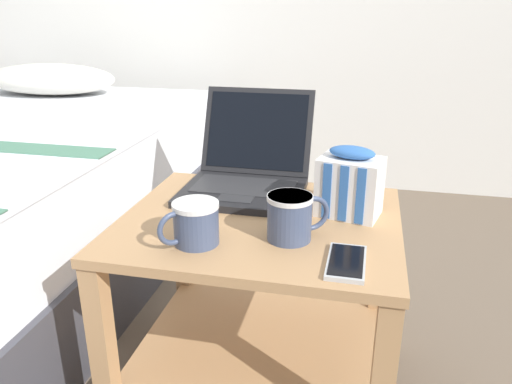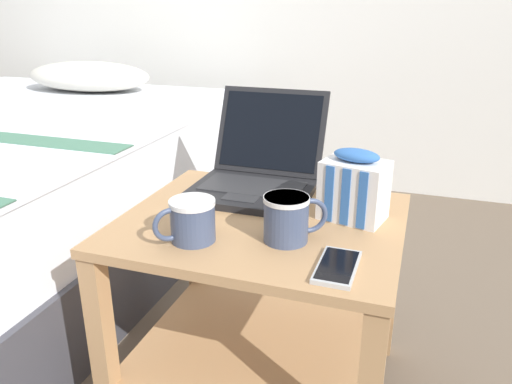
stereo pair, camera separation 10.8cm
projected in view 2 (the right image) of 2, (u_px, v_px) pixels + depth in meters
ground_plane at (261, 384)px, 1.32m from camera, size 8.00×8.00×0.00m
bedside_table at (261, 282)px, 1.21m from camera, size 0.64×0.54×0.48m
laptop at (257, 171)px, 1.32m from camera, size 0.31×0.35×0.24m
mug_front_left at (191, 218)px, 1.02m from camera, size 0.11×0.12×0.09m
mug_front_right at (288, 216)px, 1.02m from camera, size 0.13×0.10×0.10m
snack_bag at (354, 187)px, 1.12m from camera, size 0.16×0.13×0.16m
cell_phone at (337, 267)px, 0.93m from camera, size 0.07×0.14×0.01m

